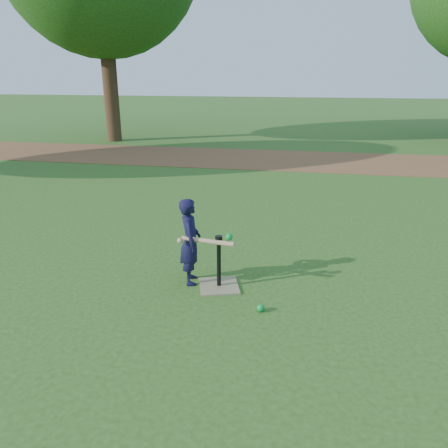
# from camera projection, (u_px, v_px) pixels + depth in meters

# --- Properties ---
(ground) EXTENTS (80.00, 80.00, 0.00)m
(ground) POSITION_uv_depth(u_px,v_px,m) (234.00, 279.00, 5.11)
(ground) COLOR #285116
(ground) RESTS_ON ground
(dirt_strip) EXTENTS (24.00, 3.00, 0.01)m
(dirt_strip) POSITION_uv_depth(u_px,v_px,m) (280.00, 160.00, 12.06)
(dirt_strip) COLOR brown
(dirt_strip) RESTS_ON ground
(child) EXTENTS (0.33, 0.41, 1.00)m
(child) POSITION_uv_depth(u_px,v_px,m) (190.00, 241.00, 4.89)
(child) COLOR black
(child) RESTS_ON ground
(wiffle_ball_ground) EXTENTS (0.08, 0.08, 0.08)m
(wiffle_ball_ground) POSITION_uv_depth(u_px,v_px,m) (261.00, 308.00, 4.41)
(wiffle_ball_ground) COLOR #0D9334
(wiffle_ball_ground) RESTS_ON ground
(batting_tee) EXTENTS (0.54, 0.54, 0.61)m
(batting_tee) POSITION_uv_depth(u_px,v_px,m) (219.00, 278.00, 4.89)
(batting_tee) COLOR #8B7F58
(batting_tee) RESTS_ON ground
(swing_action) EXTENTS (0.63, 0.14, 0.13)m
(swing_action) POSITION_uv_depth(u_px,v_px,m) (209.00, 240.00, 4.74)
(swing_action) COLOR tan
(swing_action) RESTS_ON ground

